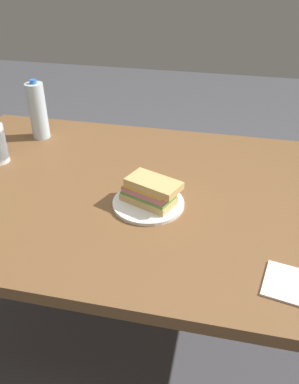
% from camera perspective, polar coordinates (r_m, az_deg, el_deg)
% --- Properties ---
extents(ground_plane, '(8.00, 8.00, 0.00)m').
position_cam_1_polar(ground_plane, '(1.88, 0.45, -19.57)').
color(ground_plane, '#4C4C51').
extents(dining_table, '(1.72, 1.03, 0.76)m').
position_cam_1_polar(dining_table, '(1.41, 0.57, -2.71)').
color(dining_table, brown).
rests_on(dining_table, ground_plane).
extents(paper_plate, '(0.23, 0.23, 0.01)m').
position_cam_1_polar(paper_plate, '(1.29, 0.00, -1.64)').
color(paper_plate, white).
rests_on(paper_plate, dining_table).
extents(sandwich, '(0.20, 0.15, 0.08)m').
position_cam_1_polar(sandwich, '(1.26, 0.19, 0.09)').
color(sandwich, '#DBB26B').
rests_on(sandwich, paper_plate).
extents(water_bottle_spare, '(0.07, 0.07, 0.25)m').
position_cam_1_polar(water_bottle_spare, '(1.76, -15.76, 11.16)').
color(water_bottle_spare, silver).
rests_on(water_bottle_spare, dining_table).
extents(paper_napkin, '(0.15, 0.15, 0.01)m').
position_cam_1_polar(paper_napkin, '(1.08, 19.63, -12.40)').
color(paper_napkin, white).
rests_on(paper_napkin, dining_table).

